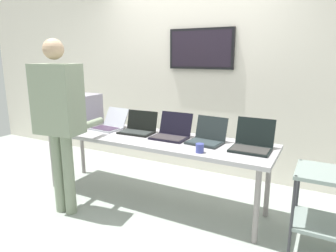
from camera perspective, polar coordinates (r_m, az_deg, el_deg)
ground at (r=3.48m, az=-3.51°, el=-13.97°), size 8.00×8.00×0.04m
back_wall at (r=4.11m, az=4.65°, el=10.24°), size 8.00×0.11×2.71m
workbench at (r=3.23m, az=-3.69°, el=-2.87°), size 2.62×0.70×0.73m
equipment_box at (r=3.89m, az=-16.31°, el=3.01°), size 0.42×0.39×0.38m
laptop_station_0 at (r=3.61m, az=-10.92°, el=0.34°), size 0.35×0.38×0.23m
laptop_station_1 at (r=3.37m, az=-5.64°, el=-0.35°), size 0.38×0.29×0.23m
laptop_station_2 at (r=3.15m, az=0.69°, el=-1.19°), size 0.37×0.33×0.25m
laptop_station_3 at (r=2.99m, az=7.41°, el=-2.09°), size 0.36×0.33×0.25m
laptop_station_4 at (r=2.86m, az=15.64°, el=-3.08°), size 0.35×0.34×0.27m
person at (r=3.07m, az=-19.91°, el=2.57°), size 0.48×0.62×1.72m
coffee_mug at (r=2.69m, az=6.03°, el=-4.18°), size 0.07×0.07×0.08m
paper_sheet at (r=3.63m, az=-17.16°, el=-0.78°), size 0.27×0.34×0.00m
storage_cart at (r=2.76m, az=28.56°, el=-12.34°), size 0.56×0.44×0.69m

